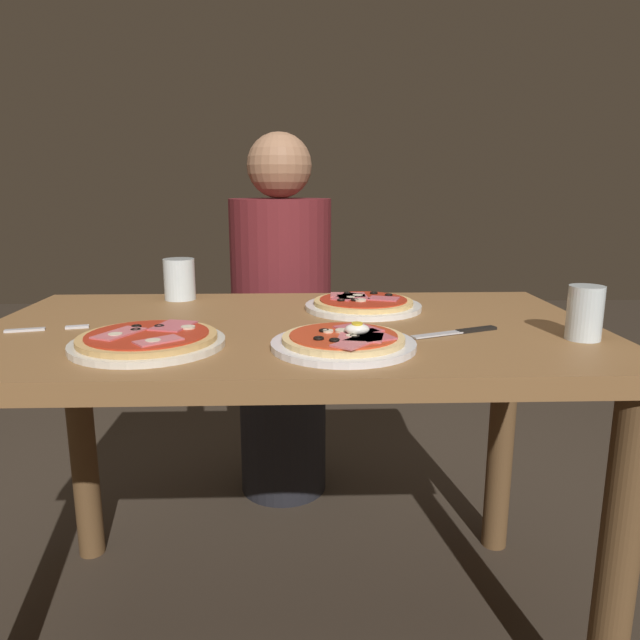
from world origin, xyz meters
The scene contains 10 objects.
ground_plane centered at (0.00, 0.00, 0.00)m, with size 8.00×8.00×0.00m, color #382D23.
dining_table centered at (0.00, 0.00, 0.62)m, with size 1.28×0.73×0.73m.
pizza_foreground centered at (0.10, -0.19, 0.75)m, with size 0.26×0.26×0.05m.
pizza_across_left centered at (0.17, 0.15, 0.75)m, with size 0.27×0.27×0.03m.
pizza_across_right centered at (-0.25, -0.17, 0.75)m, with size 0.28×0.28×0.03m.
water_glass_near centered at (0.55, -0.14, 0.78)m, with size 0.07×0.07×0.10m.
water_glass_far centered at (-0.29, 0.29, 0.78)m, with size 0.08×0.08×0.10m.
fork centered at (-0.50, -0.04, 0.74)m, with size 0.16×0.05×0.00m.
knife centered at (0.34, -0.09, 0.74)m, with size 0.19×0.09×0.01m.
diner_person centered at (-0.04, 0.66, 0.56)m, with size 0.32×0.32×1.18m.
Camera 1 is at (0.02, -1.21, 1.02)m, focal length 33.09 mm.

